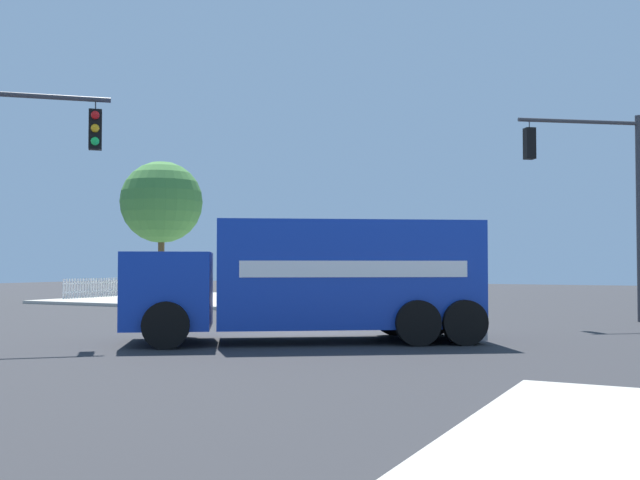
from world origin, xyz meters
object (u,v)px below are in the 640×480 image
(delivery_truck, at_px, (316,278))
(shade_tree_near, at_px, (162,202))
(traffic_light_primary, at_px, (603,186))
(pickup_silver, at_px, (340,289))
(pedestrian_near_corner, at_px, (188,278))

(delivery_truck, xyz_separation_m, shade_tree_near, (-14.21, -16.07, 3.46))
(traffic_light_primary, xyz_separation_m, shade_tree_near, (-5.26, -21.44, 0.72))
(traffic_light_primary, distance_m, pickup_silver, 12.78)
(delivery_truck, distance_m, pickup_silver, 15.06)
(pickup_silver, relative_size, pedestrian_near_corner, 3.17)
(traffic_light_primary, height_order, pickup_silver, traffic_light_primary)
(delivery_truck, bearing_deg, pickup_silver, -156.79)
(delivery_truck, xyz_separation_m, traffic_light_primary, (-8.94, 5.37, 2.74))
(traffic_light_primary, distance_m, shade_tree_near, 22.09)
(pickup_silver, height_order, pedestrian_near_corner, pedestrian_near_corner)
(pickup_silver, relative_size, shade_tree_near, 0.79)
(pedestrian_near_corner, bearing_deg, delivery_truck, 45.83)
(delivery_truck, height_order, shade_tree_near, shade_tree_near)
(traffic_light_primary, distance_m, pedestrian_near_corner, 19.89)
(delivery_truck, relative_size, shade_tree_near, 1.18)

